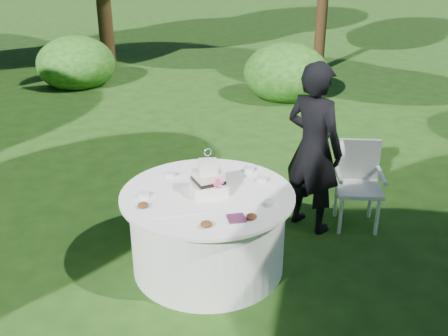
{
  "coord_description": "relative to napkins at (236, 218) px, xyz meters",
  "views": [
    {
      "loc": [
        -0.69,
        -4.1,
        2.87
      ],
      "look_at": [
        0.15,
        0.0,
        1.0
      ],
      "focal_mm": 42.0,
      "sensor_mm": 36.0,
      "label": 1
    }
  ],
  "objects": [
    {
      "name": "ground",
      "position": [
        -0.15,
        0.51,
        -0.78
      ],
      "size": [
        80.0,
        80.0,
        0.0
      ],
      "primitive_type": "plane",
      "color": "#1C3B10",
      "rests_on": "ground"
    },
    {
      "name": "napkins",
      "position": [
        0.0,
        0.0,
        0.0
      ],
      "size": [
        0.14,
        0.14,
        0.02
      ],
      "primitive_type": "cube",
      "color": "#491F3C",
      "rests_on": "table"
    },
    {
      "name": "feather_plume",
      "position": [
        -0.44,
        0.16,
        -0.0
      ],
      "size": [
        0.48,
        0.07,
        0.01
      ],
      "primitive_type": "ellipsoid",
      "color": "white",
      "rests_on": "table"
    },
    {
      "name": "guest",
      "position": [
        1.04,
        1.04,
        0.11
      ],
      "size": [
        0.72,
        0.78,
        1.79
      ],
      "primitive_type": "imported",
      "rotation": [
        0.0,
        0.0,
        2.16
      ],
      "color": "black",
      "rests_on": "ground"
    },
    {
      "name": "table",
      "position": [
        -0.15,
        0.51,
        -0.39
      ],
      "size": [
        1.56,
        1.56,
        0.77
      ],
      "color": "white",
      "rests_on": "ground"
    },
    {
      "name": "cake",
      "position": [
        -0.13,
        0.53,
        0.1
      ],
      "size": [
        0.3,
        0.31,
        0.42
      ],
      "color": "white",
      "rests_on": "table"
    },
    {
      "name": "chair",
      "position": [
        1.55,
        1.02,
        -0.26
      ],
      "size": [
        0.57,
        0.57,
        0.91
      ],
      "color": "white",
      "rests_on": "ground"
    },
    {
      "name": "votives",
      "position": [
        -0.02,
        0.64,
        0.01
      ],
      "size": [
        1.2,
        0.85,
        0.04
      ],
      "color": "white",
      "rests_on": "table"
    },
    {
      "name": "petal_cups",
      "position": [
        -0.29,
        0.09,
        0.02
      ],
      "size": [
        0.94,
        0.51,
        0.05
      ],
      "color": "#562D16",
      "rests_on": "table"
    }
  ]
}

